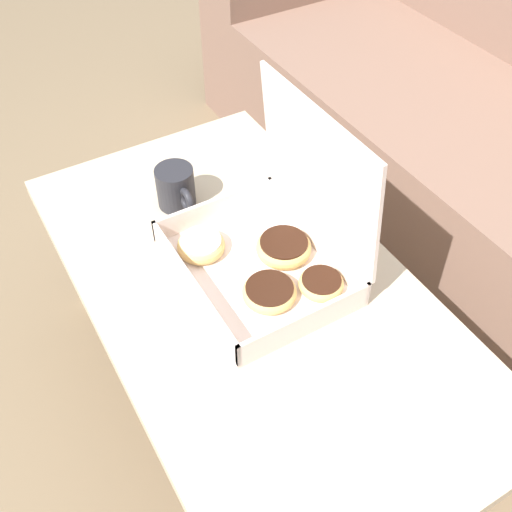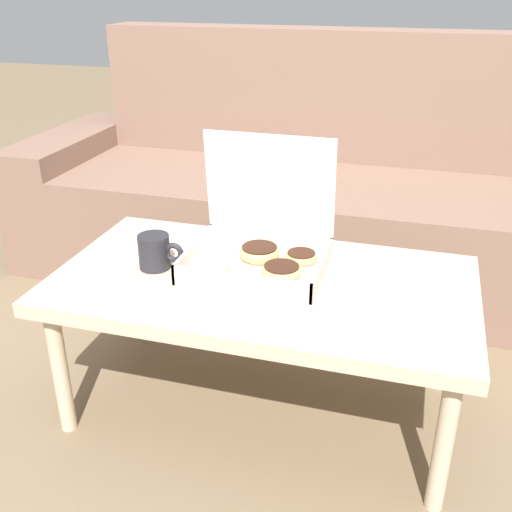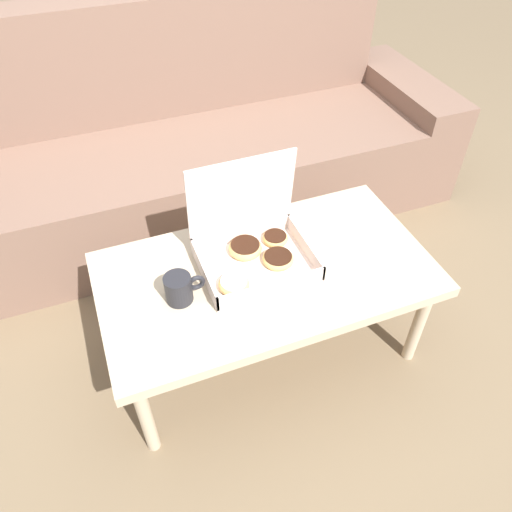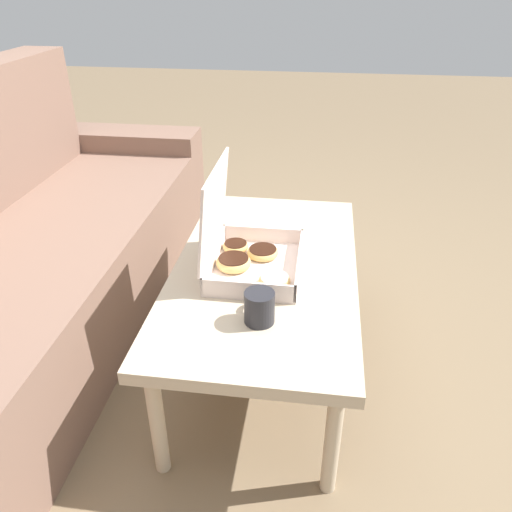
{
  "view_description": "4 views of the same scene",
  "coord_description": "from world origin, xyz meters",
  "px_view_note": "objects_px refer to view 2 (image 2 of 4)",
  "views": [
    {
      "loc": [
        0.68,
        -0.55,
        1.34
      ],
      "look_at": [
        -0.03,
        -0.13,
        0.48
      ],
      "focal_mm": 42.0,
      "sensor_mm": 36.0,
      "label": 1
    },
    {
      "loc": [
        0.38,
        -1.53,
        1.17
      ],
      "look_at": [
        -0.03,
        -0.13,
        0.48
      ],
      "focal_mm": 42.0,
      "sensor_mm": 36.0,
      "label": 2
    },
    {
      "loc": [
        -0.45,
        -1.24,
        1.62
      ],
      "look_at": [
        -0.03,
        -0.13,
        0.48
      ],
      "focal_mm": 35.0,
      "sensor_mm": 36.0,
      "label": 3
    },
    {
      "loc": [
        -1.42,
        -0.32,
        1.3
      ],
      "look_at": [
        -0.03,
        -0.13,
        0.48
      ],
      "focal_mm": 35.0,
      "sensor_mm": 36.0,
      "label": 4
    }
  ],
  "objects_px": {
    "pastry_box": "(260,247)",
    "coffee_mug": "(155,252)",
    "coffee_table": "(262,292)",
    "couch": "(325,198)"
  },
  "relations": [
    {
      "from": "couch",
      "to": "coffee_table",
      "type": "height_order",
      "value": "couch"
    },
    {
      "from": "coffee_table",
      "to": "pastry_box",
      "type": "distance_m",
      "value": 0.12
    },
    {
      "from": "couch",
      "to": "coffee_mug",
      "type": "relative_size",
      "value": 19.35
    },
    {
      "from": "coffee_mug",
      "to": "coffee_table",
      "type": "bearing_deg",
      "value": 3.66
    },
    {
      "from": "coffee_table",
      "to": "coffee_mug",
      "type": "relative_size",
      "value": 8.56
    },
    {
      "from": "couch",
      "to": "pastry_box",
      "type": "height_order",
      "value": "couch"
    },
    {
      "from": "pastry_box",
      "to": "couch",
      "type": "bearing_deg",
      "value": 88.51
    },
    {
      "from": "pastry_box",
      "to": "coffee_mug",
      "type": "distance_m",
      "value": 0.29
    },
    {
      "from": "coffee_table",
      "to": "coffee_mug",
      "type": "distance_m",
      "value": 0.31
    },
    {
      "from": "pastry_box",
      "to": "coffee_mug",
      "type": "bearing_deg",
      "value": -163.3
    }
  ]
}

